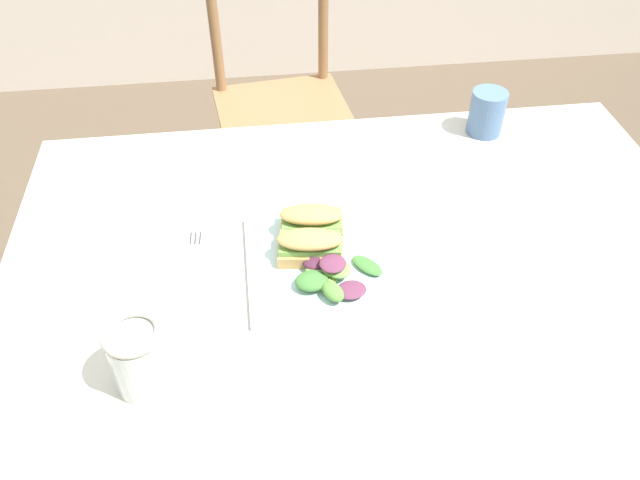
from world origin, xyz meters
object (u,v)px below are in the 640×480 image
object	(u,v)px
dining_table	(366,309)
sandwich_half_back	(312,221)
fork_on_napkin	(193,263)
mason_jar_iced_tea	(140,360)
sandwich_half_front	(310,246)
chair_wooden_far	(281,105)
plate_lunch	(323,263)
cup_extra_side	(487,113)

from	to	relation	value
dining_table	sandwich_half_back	bearing A→B (deg)	144.70
fork_on_napkin	mason_jar_iced_tea	bearing A→B (deg)	-104.87
sandwich_half_front	fork_on_napkin	xyz separation A→B (m)	(-0.19, 0.02, -0.03)
mason_jar_iced_tea	chair_wooden_far	bearing A→B (deg)	77.22
plate_lunch	mason_jar_iced_tea	world-z (taller)	mason_jar_iced_tea
sandwich_half_front	fork_on_napkin	size ratio (longest dim) A/B	0.61
plate_lunch	fork_on_napkin	distance (m)	0.21
cup_extra_side	sandwich_half_back	bearing A→B (deg)	-144.52
plate_lunch	sandwich_half_front	distance (m)	0.04
chair_wooden_far	mason_jar_iced_tea	world-z (taller)	chair_wooden_far
sandwich_half_back	fork_on_napkin	size ratio (longest dim) A/B	0.61
sandwich_half_back	mason_jar_iced_tea	world-z (taller)	mason_jar_iced_tea
chair_wooden_far	plate_lunch	bearing A→B (deg)	-90.11
sandwich_half_back	mason_jar_iced_tea	xyz separation A→B (m)	(-0.26, -0.27, 0.01)
mason_jar_iced_tea	cup_extra_side	size ratio (longest dim) A/B	1.22
chair_wooden_far	sandwich_half_front	size ratio (longest dim) A/B	7.68
dining_table	cup_extra_side	world-z (taller)	cup_extra_side
sandwich_half_front	cup_extra_side	xyz separation A→B (m)	(0.41, 0.35, 0.01)
dining_table	fork_on_napkin	bearing A→B (deg)	175.91
sandwich_half_front	cup_extra_side	distance (m)	0.54
dining_table	plate_lunch	world-z (taller)	plate_lunch
fork_on_napkin	cup_extra_side	bearing A→B (deg)	28.54
dining_table	chair_wooden_far	bearing A→B (deg)	94.41
mason_jar_iced_tea	sandwich_half_back	bearing A→B (deg)	45.46
sandwich_half_back	chair_wooden_far	bearing A→B (deg)	89.25
plate_lunch	mason_jar_iced_tea	distance (m)	0.34
dining_table	fork_on_napkin	distance (m)	0.32
cup_extra_side	fork_on_napkin	bearing A→B (deg)	-151.46
sandwich_half_back	plate_lunch	bearing A→B (deg)	-81.49
sandwich_half_back	fork_on_napkin	distance (m)	0.21
dining_table	fork_on_napkin	size ratio (longest dim) A/B	6.59
dining_table	mason_jar_iced_tea	xyz separation A→B (m)	(-0.35, -0.20, 0.18)
sandwich_half_back	sandwich_half_front	bearing A→B (deg)	-99.20
plate_lunch	sandwich_half_back	xyz separation A→B (m)	(-0.01, 0.07, 0.03)
sandwich_half_front	fork_on_napkin	bearing A→B (deg)	174.77
plate_lunch	sandwich_half_back	size ratio (longest dim) A/B	2.21
sandwich_half_back	cup_extra_side	world-z (taller)	cup_extra_side
chair_wooden_far	fork_on_napkin	world-z (taller)	chair_wooden_far
chair_wooden_far	mason_jar_iced_tea	bearing A→B (deg)	-102.78
dining_table	plate_lunch	distance (m)	0.15
sandwich_half_front	sandwich_half_back	distance (m)	0.06
mason_jar_iced_tea	dining_table	bearing A→B (deg)	29.94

